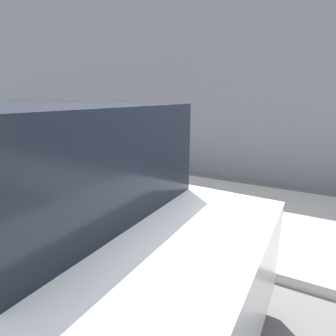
{
  "coord_description": "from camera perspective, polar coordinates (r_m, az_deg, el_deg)",
  "views": [
    {
      "loc": [
        1.29,
        -1.81,
        1.91
      ],
      "look_at": [
        -0.21,
        1.02,
        1.03
      ],
      "focal_mm": 28.0,
      "sensor_mm": 36.0,
      "label": 1
    }
  ],
  "objects": [
    {
      "name": "parking_meter",
      "position": [
        3.28,
        -0.0,
        2.38
      ],
      "size": [
        0.17,
        0.14,
        1.55
      ],
      "color": "gray",
      "rests_on": "sidewalk"
    },
    {
      "name": "building_facade",
      "position": [
        6.47,
        17.59,
        23.88
      ],
      "size": [
        24.0,
        0.3,
        5.87
      ],
      "color": "gray",
      "rests_on": "ground_plane"
    },
    {
      "name": "ground_plane",
      "position": [
        2.93,
        -6.39,
        -25.42
      ],
      "size": [
        60.0,
        60.0,
        0.0
      ],
      "primitive_type": "plane",
      "color": "slate"
    },
    {
      "name": "parked_car_beside_meter",
      "position": [
        2.95,
        -31.36,
        -6.73
      ],
      "size": [
        4.73,
        2.15,
        1.85
      ],
      "rotation": [
        0.0,
        0.0,
        -0.05
      ],
      "color": "black",
      "rests_on": "ground_plane"
    },
    {
      "name": "sidewalk",
      "position": [
        4.6,
        9.31,
        -8.55
      ],
      "size": [
        24.0,
        2.8,
        0.12
      ],
      "color": "#BCB7AD",
      "rests_on": "ground_plane"
    }
  ]
}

